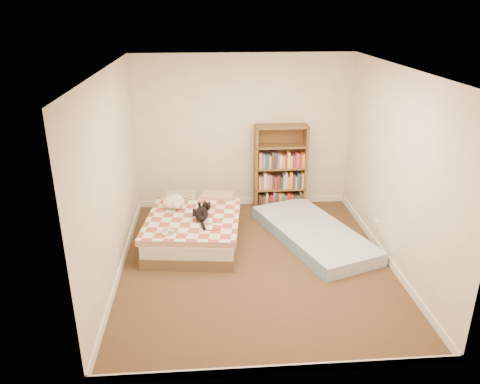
{
  "coord_description": "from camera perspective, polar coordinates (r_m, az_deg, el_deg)",
  "views": [
    {
      "loc": [
        -0.62,
        -5.34,
        3.18
      ],
      "look_at": [
        -0.18,
        0.3,
        0.9
      ],
      "focal_mm": 35.0,
      "sensor_mm": 36.0,
      "label": 1
    }
  ],
  "objects": [
    {
      "name": "room",
      "position": [
        5.73,
        2.08,
        1.67
      ],
      "size": [
        3.51,
        4.01,
        2.51
      ],
      "color": "#422D1C",
      "rests_on": "ground"
    },
    {
      "name": "bed",
      "position": [
        6.78,
        -5.57,
        -4.15
      ],
      "size": [
        1.43,
        1.86,
        0.46
      ],
      "rotation": [
        0.0,
        0.0,
        -0.12
      ],
      "color": "brown",
      "rests_on": "room"
    },
    {
      "name": "white_dog",
      "position": [
        6.89,
        -7.99,
        -1.17
      ],
      "size": [
        0.44,
        0.45,
        0.17
      ],
      "rotation": [
        0.0,
        0.0,
        -0.45
      ],
      "color": "white",
      "rests_on": "bed"
    },
    {
      "name": "bookshelf",
      "position": [
        7.74,
        4.86,
        1.81
      ],
      "size": [
        0.85,
        0.29,
        1.41
      ],
      "rotation": [
        0.0,
        0.0,
        0.01
      ],
      "color": "brown",
      "rests_on": "room"
    },
    {
      "name": "floor_mattress",
      "position": [
        6.87,
        8.9,
        -5.04
      ],
      "size": [
        1.6,
        2.28,
        0.19
      ],
      "primitive_type": "cube",
      "rotation": [
        0.0,
        0.0,
        0.35
      ],
      "color": "#7A9ECC",
      "rests_on": "room"
    },
    {
      "name": "black_cat",
      "position": [
        6.53,
        -4.68,
        -2.51
      ],
      "size": [
        0.31,
        0.7,
        0.16
      ],
      "rotation": [
        0.0,
        0.0,
        -0.3
      ],
      "color": "black",
      "rests_on": "bed"
    }
  ]
}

